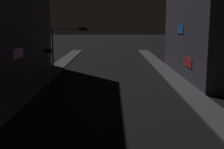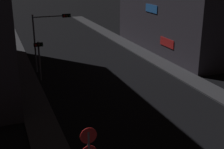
% 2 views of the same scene
% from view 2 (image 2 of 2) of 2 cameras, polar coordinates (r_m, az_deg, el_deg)
% --- Properties ---
extents(sidewalk_left, '(2.10, 65.09, 0.14)m').
position_cam_2_polar(sidewalk_left, '(32.66, -16.05, 0.83)').
color(sidewalk_left, '#424247').
rests_on(sidewalk_left, ground_plane).
extents(sidewalk_right, '(2.10, 65.09, 0.14)m').
position_cam_2_polar(sidewalk_right, '(36.52, 6.77, 3.35)').
color(sidewalk_right, '#424247').
rests_on(sidewalk_right, ground_plane).
extents(building_facade_right, '(8.79, 19.47, 11.49)m').
position_cam_2_polar(building_facade_right, '(39.67, 13.01, 12.61)').
color(building_facade_right, '#3D3842').
rests_on(building_facade_right, ground_plane).
extents(traffic_light_overhead, '(3.69, 0.42, 5.66)m').
position_cam_2_polar(traffic_light_overhead, '(30.94, -11.67, 7.81)').
color(traffic_light_overhead, slate).
rests_on(traffic_light_overhead, ground_plane).
extents(traffic_light_left_kerb, '(0.80, 0.42, 3.61)m').
position_cam_2_polar(traffic_light_left_kerb, '(28.63, -13.21, 3.84)').
color(traffic_light_left_kerb, slate).
rests_on(traffic_light_left_kerb, ground_plane).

